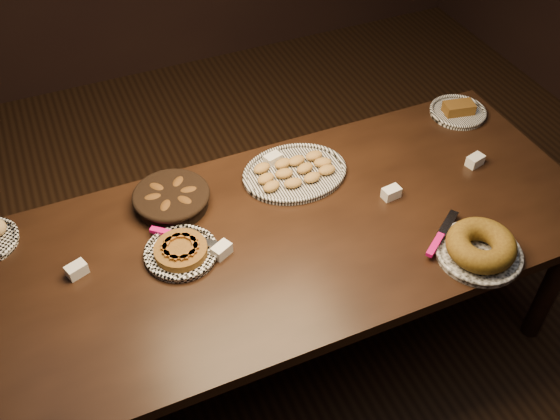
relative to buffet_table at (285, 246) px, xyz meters
name	(u,v)px	position (x,y,z in m)	size (l,w,h in m)	color
ground	(284,345)	(0.00, 0.00, -0.68)	(5.00, 5.00, 0.00)	black
buffet_table	(285,246)	(0.00, 0.00, 0.00)	(2.40, 1.00, 0.75)	black
apple_tart_plate	(181,251)	(-0.38, 0.05, 0.09)	(0.28, 0.28, 0.05)	white
madeleine_platter	(295,172)	(0.17, 0.28, 0.09)	(0.43, 0.35, 0.05)	black
bundt_cake_plate	(480,248)	(0.59, -0.38, 0.11)	(0.34, 0.37, 0.10)	black
croissant_basket	(172,198)	(-0.34, 0.30, 0.12)	(0.35, 0.35, 0.07)	black
loaf_plate	(458,111)	(1.02, 0.36, 0.09)	(0.26, 0.26, 0.06)	black
tent_cards	(296,203)	(0.09, 0.10, 0.10)	(1.70, 0.46, 0.04)	white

